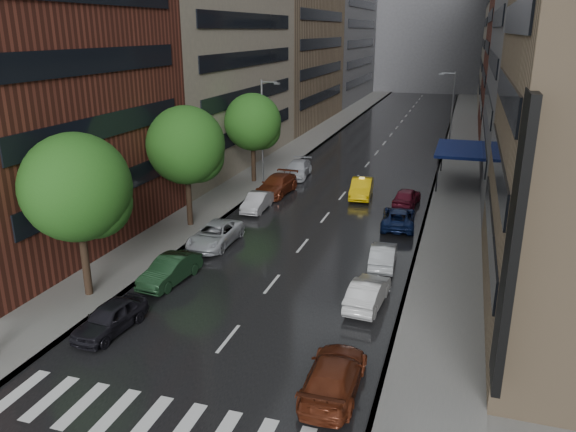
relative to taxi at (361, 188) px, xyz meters
name	(u,v)px	position (x,y,z in m)	size (l,w,h in m)	color
ground	(187,391)	(-1.57, -28.09, -0.78)	(220.00, 220.00, 0.00)	gray
road	(382,146)	(-1.57, 21.91, -0.77)	(14.00, 140.00, 0.01)	black
sidewalk_left	(309,141)	(-10.57, 21.91, -0.70)	(4.00, 140.00, 0.15)	gray
sidewalk_right	(460,150)	(7.43, 21.91, -0.70)	(4.00, 140.00, 0.15)	gray
crosswalk	(166,424)	(-1.37, -30.09, -0.76)	(13.15, 2.80, 0.01)	silver
buildings_left	(285,7)	(-16.57, 30.70, 15.21)	(8.00, 108.00, 38.00)	maroon
buildings_right	(529,13)	(13.43, 28.61, 14.26)	(8.05, 109.10, 36.00)	#937A5B
building_far	(432,16)	(-1.57, 89.91, 15.22)	(40.00, 14.00, 32.00)	slate
tree_near	(76,188)	(-10.17, -22.35, 5.10)	(5.39, 5.39, 8.59)	#382619
tree_mid	(186,145)	(-10.17, -10.87, 5.02)	(5.32, 5.32, 8.47)	#382619
tree_far	(253,122)	(-10.17, 1.70, 4.71)	(5.03, 5.03, 8.01)	#382619
taxi	(361,188)	(0.00, 0.00, 0.00)	(1.64, 4.70, 1.55)	yellow
parked_cars_left	(247,209)	(-6.97, -8.07, -0.04)	(2.55, 34.72, 1.59)	black
parked_cars_right	(383,254)	(3.83, -13.70, -0.08)	(2.63, 29.90, 1.44)	#612613
street_lamp_left	(263,129)	(-9.29, 1.91, 4.11)	(1.74, 0.22, 9.00)	gray
street_lamp_right	(451,113)	(6.15, 16.91, 4.11)	(1.74, 0.22, 9.00)	gray
awning	(460,149)	(7.41, 6.91, 2.36)	(4.00, 8.00, 3.12)	navy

